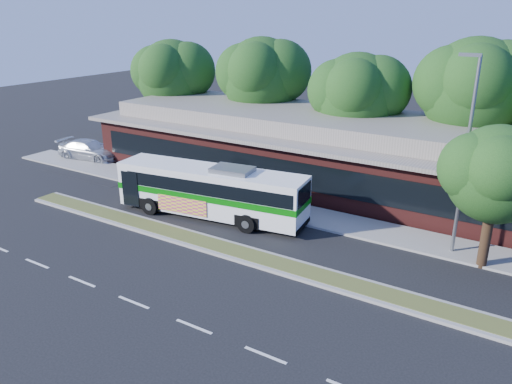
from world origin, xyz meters
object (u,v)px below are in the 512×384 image
transit_bus (212,188)px  sidewalk_tree (505,173)px  sedan (90,150)px  lamp_post (466,152)px

transit_bus → sidewalk_tree: (13.88, 1.81, 2.73)m
transit_bus → sedan: 15.41m
lamp_post → transit_bus: 12.79m
lamp_post → sedan: bearing=176.2°
sedan → transit_bus: bearing=-115.0°
sedan → sidewalk_tree: 29.01m
transit_bus → sedan: size_ratio=2.15×
lamp_post → sidewalk_tree: bearing=-19.1°
transit_bus → sedan: bearing=156.4°
sedan → sidewalk_tree: sidewalk_tree is taller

